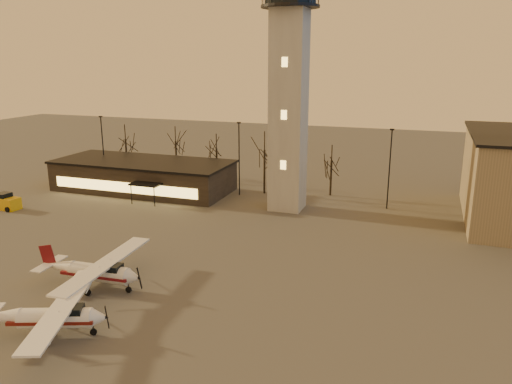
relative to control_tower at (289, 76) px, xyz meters
The scene contains 8 objects.
ground 34.15m from the control_tower, 90.00° to the right, with size 220.00×220.00×0.00m, color #423F3D.
control_tower is the anchor object (origin of this frame).
terminal 26.24m from the control_tower, behind, with size 25.40×12.20×4.30m.
light_poles 10.97m from the control_tower, 63.48° to the left, with size 58.50×12.25×10.14m.
tree_row 19.48m from the control_tower, 146.24° to the left, with size 37.20×9.20×8.80m.
cessna_front 38.00m from the control_tower, 100.82° to the right, with size 9.47×11.53×3.25m.
cessna_rear 32.16m from the control_tower, 106.66° to the right, with size 9.77×12.34×3.40m.
service_cart 38.65m from the control_tower, 160.19° to the right, with size 3.40×2.33×2.07m.
Camera 1 is at (16.23, -28.58, 18.39)m, focal length 35.00 mm.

